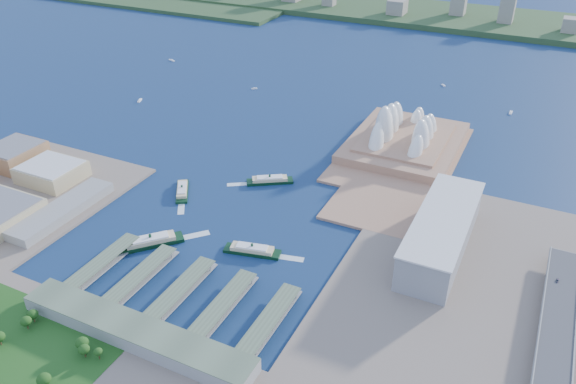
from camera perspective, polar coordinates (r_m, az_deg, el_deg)
The scene contains 20 objects.
ground at distance 543.75m, azimuth -7.34°, elevation -5.13°, with size 3000.00×3000.00×0.00m, color #10264B.
east_land at distance 443.53m, azimuth 17.01°, elevation -16.23°, with size 240.00×500.00×3.00m, color #7A6B5E.
peninsula at distance 712.56m, azimuth 11.47°, elevation 3.86°, with size 135.00×220.00×3.00m, color #A37659.
far_shore at distance 1400.94m, azimuth 15.60°, elevation 16.86°, with size 2200.00×260.00×12.00m, color #2D4926.
opera_house at distance 718.00m, azimuth 11.97°, elevation 6.71°, with size 134.00×180.00×58.00m, color white, non-canonical shape.
toaster_building at distance 535.28m, azimuth 15.33°, elevation -4.06°, with size 45.00×155.00×35.00m, color gray.
ferry_wharves at distance 486.93m, azimuth -10.75°, elevation -9.71°, with size 184.00×90.00×9.30m, color #53644B, non-canonical shape.
terminal_building at distance 450.60m, azimuth -15.22°, elevation -13.63°, with size 200.00×28.00×12.00m, color gray.
park at distance 470.41m, azimuth -26.88°, elevation -13.88°, with size 150.00×110.00×16.00m, color #194714, non-canonical shape.
far_skyline at distance 1374.66m, azimuth 15.61°, elevation 18.05°, with size 1900.00×140.00×55.00m, color gray, non-canonical shape.
ferry_a at distance 626.56m, azimuth -10.72°, elevation 0.31°, with size 12.35×48.52×9.17m, color black, non-canonical shape.
ferry_b at distance 635.22m, azimuth -1.86°, elevation 1.36°, with size 13.37×52.51×9.93m, color black, non-canonical shape.
ferry_c at distance 549.12m, azimuth -13.79°, elevation -4.72°, with size 15.59×61.26×11.58m, color black, non-canonical shape.
ferry_d at distance 524.63m, azimuth -3.67°, elevation -5.73°, with size 13.53×53.16×10.05m, color black, non-canonical shape.
boat_a at distance 891.85m, azimuth -14.84°, elevation 9.01°, with size 3.48×13.93×2.69m, color white, non-canonical shape.
boat_b at distance 912.48m, azimuth -3.44°, elevation 10.47°, with size 3.16×9.04×2.44m, color white, non-canonical shape.
boat_c at distance 879.41m, azimuth 21.69°, elevation 7.53°, with size 3.72×12.75×2.87m, color white, non-canonical shape.
boat_d at distance 1071.11m, azimuth -11.73°, elevation 12.99°, with size 3.19×14.59×2.46m, color white, non-canonical shape.
boat_e at distance 958.73m, azimuth 15.52°, elevation 10.42°, with size 3.15×9.89×2.43m, color white, non-canonical shape.
car_c at distance 520.98m, azimuth 25.69°, elevation -8.11°, with size 1.94×4.76×1.38m, color slate.
Camera 1 is at (253.87, -362.41, 316.03)m, focal length 35.00 mm.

